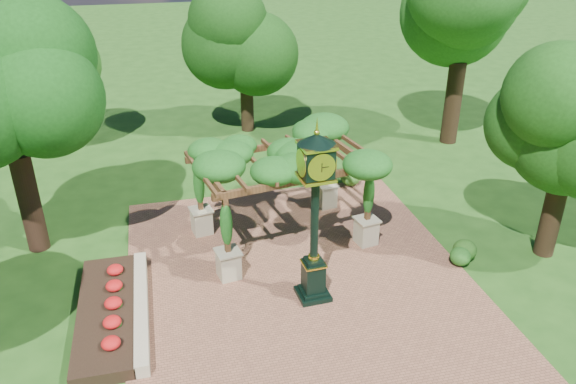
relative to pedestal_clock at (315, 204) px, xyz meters
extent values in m
plane|color=#1E4714|center=(-0.14, -0.10, -3.00)|extent=(120.00, 120.00, 0.00)
cube|color=brown|center=(-0.14, 0.90, -2.98)|extent=(10.00, 12.00, 0.04)
cube|color=#C6B793|center=(-4.74, 0.40, -2.80)|extent=(0.35, 5.00, 0.40)
cube|color=red|center=(-5.64, 0.40, -2.82)|extent=(1.50, 5.00, 0.36)
cube|color=black|center=(0.00, 0.00, -2.89)|extent=(0.93, 0.93, 0.13)
cube|color=black|center=(0.00, 0.00, -2.30)|extent=(0.58, 0.58, 0.99)
cube|color=yellow|center=(0.00, 0.00, -1.86)|extent=(0.65, 0.65, 0.04)
cylinder|color=black|center=(0.00, 0.00, -0.43)|extent=(0.23, 0.23, 2.53)
cube|color=black|center=(0.00, 0.00, 1.21)|extent=(0.82, 0.82, 0.77)
cylinder|color=beige|center=(0.03, -0.39, 1.21)|extent=(0.66, 0.08, 0.66)
cone|color=black|center=(0.00, 0.00, 1.82)|extent=(1.05, 1.05, 0.27)
sphere|color=yellow|center=(0.00, 0.00, 1.98)|extent=(0.15, 0.15, 0.15)
cube|color=#B7AD88|center=(-2.18, 1.51, -2.53)|extent=(0.72, 0.72, 0.85)
cube|color=brown|center=(-2.18, 1.51, -1.18)|extent=(0.18, 0.18, 1.75)
cube|color=#B7AD88|center=(2.48, 2.36, -2.53)|extent=(0.72, 0.72, 0.85)
cube|color=brown|center=(2.48, 2.36, -1.18)|extent=(0.18, 0.18, 1.75)
cube|color=#B7AD88|center=(-2.68, 4.31, -2.53)|extent=(0.72, 0.72, 0.85)
cube|color=brown|center=(-2.68, 4.31, -1.18)|extent=(0.18, 0.18, 1.75)
cube|color=#B7AD88|center=(1.98, 5.15, -2.53)|extent=(0.72, 0.72, 0.85)
cube|color=brown|center=(1.98, 5.15, -1.18)|extent=(0.18, 0.18, 1.75)
cube|color=brown|center=(0.15, 1.94, -0.23)|extent=(5.43, 1.11, 0.21)
cube|color=brown|center=(-0.35, 4.73, -0.23)|extent=(5.43, 1.11, 0.21)
ellipsoid|color=#195117|center=(-0.10, 3.33, 0.02)|extent=(6.01, 4.34, 0.95)
cube|color=#9A9A92|center=(1.30, 8.15, -2.95)|extent=(0.55, 0.55, 0.09)
cylinder|color=#9A9A92|center=(1.30, 8.15, -2.54)|extent=(0.28, 0.28, 0.82)
cylinder|color=#9A9A92|center=(1.30, 8.15, -2.11)|extent=(0.52, 0.52, 0.05)
ellipsoid|color=#1F5418|center=(4.85, 0.46, -2.67)|extent=(0.71, 0.71, 0.58)
ellipsoid|color=#224C15|center=(5.13, 0.70, -2.63)|extent=(0.89, 0.89, 0.66)
ellipsoid|color=#2E621C|center=(3.45, 6.63, -2.60)|extent=(0.82, 0.82, 0.71)
cylinder|color=black|center=(-7.96, 4.66, -1.37)|extent=(0.66, 0.66, 3.26)
cylinder|color=#322113|center=(-8.39, 13.12, -1.75)|extent=(0.61, 0.61, 2.50)
ellipsoid|color=#265919|center=(-8.39, 13.12, 1.48)|extent=(3.56, 3.56, 3.95)
cylinder|color=#2E2112|center=(0.60, 13.96, -1.70)|extent=(0.63, 0.63, 2.59)
ellipsoid|color=#12370D|center=(0.60, 13.96, 1.64)|extent=(4.27, 4.27, 4.09)
cylinder|color=black|center=(9.61, 10.12, -1.09)|extent=(0.77, 0.77, 3.82)
cylinder|color=#312113|center=(7.84, 0.47, -1.61)|extent=(0.61, 0.61, 2.79)
camera|label=1|loc=(-3.76, -12.43, 6.84)|focal=35.00mm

